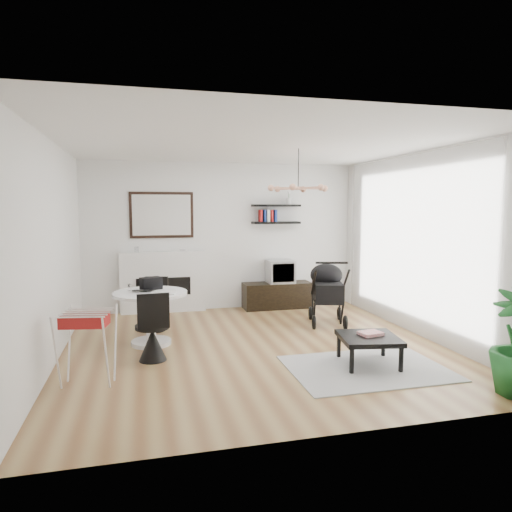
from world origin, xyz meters
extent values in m
plane|color=brown|center=(0.00, 0.00, 0.00)|extent=(5.00, 5.00, 0.00)
plane|color=white|center=(0.00, 0.00, 2.70)|extent=(5.00, 5.00, 0.00)
plane|color=white|center=(0.00, 2.50, 1.35)|extent=(5.00, 0.00, 5.00)
plane|color=white|center=(-2.50, 0.00, 1.35)|extent=(0.00, 5.00, 5.00)
plane|color=white|center=(2.50, 0.00, 1.35)|extent=(0.00, 5.00, 5.00)
cube|color=white|center=(2.40, 0.20, 1.35)|extent=(0.04, 3.60, 2.60)
cube|color=white|center=(-1.10, 2.42, 0.55)|extent=(1.50, 0.15, 1.10)
cube|color=black|center=(-1.10, 2.36, 0.48)|extent=(0.95, 0.06, 0.32)
cube|color=black|center=(-1.10, 2.48, 1.75)|extent=(1.12, 0.03, 0.82)
cube|color=white|center=(-1.10, 2.46, 1.75)|extent=(1.02, 0.01, 0.72)
cube|color=black|center=(0.99, 2.37, 1.60)|extent=(0.90, 0.25, 0.04)
cube|color=black|center=(0.99, 2.37, 1.92)|extent=(0.90, 0.25, 0.04)
cube|color=black|center=(0.99, 2.27, 0.24)|extent=(1.28, 0.45, 0.48)
cube|color=#BCBCBE|center=(1.05, 2.27, 0.69)|extent=(0.49, 0.42, 0.42)
cube|color=black|center=(1.05, 2.06, 0.69)|extent=(0.41, 0.01, 0.34)
cylinder|color=white|center=(-1.36, 0.46, 0.03)|extent=(0.54, 0.54, 0.06)
cylinder|color=white|center=(-1.36, 0.46, 0.38)|extent=(0.14, 0.14, 0.64)
cylinder|color=white|center=(-1.36, 0.46, 0.72)|extent=(1.01, 1.01, 0.04)
imported|color=black|center=(-1.45, 0.45, 0.75)|extent=(0.30, 0.20, 0.02)
cube|color=black|center=(-1.34, 0.67, 0.82)|extent=(0.32, 0.26, 0.17)
cube|color=silver|center=(-1.19, 0.32, 0.74)|extent=(0.37, 0.33, 0.01)
cylinder|color=white|center=(-1.63, 0.65, 0.78)|extent=(0.05, 0.05, 0.09)
cylinder|color=black|center=(-1.30, 1.17, 0.40)|extent=(0.39, 0.39, 0.04)
cone|color=black|center=(-1.30, 1.17, 0.19)|extent=(0.32, 0.32, 0.37)
cube|color=black|center=(-1.25, 1.34, 0.62)|extent=(0.35, 0.13, 0.40)
cylinder|color=black|center=(-1.36, -0.22, 0.42)|extent=(0.41, 0.41, 0.05)
cone|color=black|center=(-1.36, -0.22, 0.20)|extent=(0.34, 0.34, 0.40)
cube|color=black|center=(-1.34, -0.41, 0.66)|extent=(0.38, 0.07, 0.42)
cube|color=maroon|center=(-2.04, -0.85, 0.71)|extent=(0.50, 0.35, 0.12)
cube|color=black|center=(1.44, 0.92, 0.53)|extent=(0.60, 0.76, 0.31)
ellipsoid|color=black|center=(1.49, 1.11, 0.77)|extent=(0.53, 0.53, 0.38)
cylinder|color=black|center=(1.32, 0.52, 1.05)|extent=(0.48, 0.16, 0.03)
torus|color=black|center=(1.29, 1.29, 0.10)|extent=(0.12, 0.24, 0.23)
torus|color=black|center=(1.75, 1.15, 0.10)|extent=(0.12, 0.24, 0.23)
torus|color=black|center=(1.12, 0.69, 0.10)|extent=(0.12, 0.24, 0.23)
torus|color=black|center=(1.59, 0.56, 0.10)|extent=(0.12, 0.24, 0.23)
cube|color=gray|center=(1.06, -1.13, 0.01)|extent=(1.81, 1.31, 0.01)
cube|color=black|center=(1.15, -1.02, 0.33)|extent=(0.77, 0.77, 0.06)
cube|color=black|center=(0.81, -1.25, 0.16)|extent=(0.04, 0.04, 0.29)
cube|color=black|center=(1.38, -1.35, 0.16)|extent=(0.04, 0.04, 0.29)
cube|color=black|center=(0.91, -0.69, 0.16)|extent=(0.04, 0.04, 0.29)
cube|color=black|center=(1.48, -0.78, 0.16)|extent=(0.04, 0.04, 0.29)
cube|color=#CB3239|center=(1.18, -0.98, 0.37)|extent=(0.29, 0.25, 0.04)
camera|label=1|loc=(-1.45, -5.83, 1.87)|focal=32.00mm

